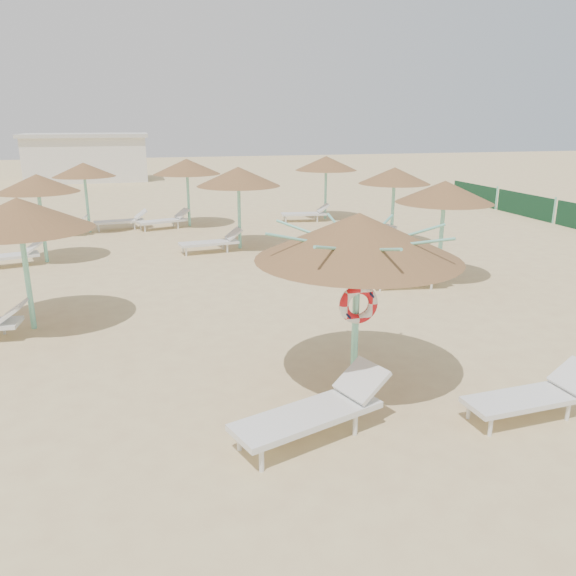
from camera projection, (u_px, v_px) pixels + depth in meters
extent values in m
plane|color=#D9C084|center=(330.00, 394.00, 8.88)|extent=(120.00, 120.00, 0.00)
cylinder|color=#7EDBBF|center=(356.00, 317.00, 8.82)|extent=(0.11, 0.11, 2.38)
cone|color=brown|center=(359.00, 236.00, 8.45)|extent=(3.17, 3.17, 0.71)
cylinder|color=#7EDBBF|center=(358.00, 253.00, 8.52)|extent=(0.20, 0.20, 0.12)
cylinder|color=#7EDBBF|center=(403.00, 237.00, 8.64)|extent=(1.43, 0.04, 0.36)
cylinder|color=#7EDBBF|center=(376.00, 231.00, 9.06)|extent=(1.04, 1.04, 0.36)
cylinder|color=#7EDBBF|center=(342.00, 231.00, 9.13)|extent=(0.04, 1.43, 0.36)
cylinder|color=#7EDBBF|center=(316.00, 235.00, 8.81)|extent=(1.04, 1.04, 0.36)
cylinder|color=#7EDBBF|center=(312.00, 242.00, 8.28)|extent=(1.43, 0.04, 0.36)
cylinder|color=#7EDBBF|center=(338.00, 249.00, 7.86)|extent=(1.04, 1.04, 0.36)
cylinder|color=#7EDBBF|center=(378.00, 250.00, 7.79)|extent=(0.04, 1.43, 0.36)
cylinder|color=#7EDBBF|center=(405.00, 245.00, 8.11)|extent=(1.04, 1.04, 0.36)
torus|color=red|center=(358.00, 304.00, 8.66)|extent=(0.63, 0.15, 0.63)
cylinder|color=silver|center=(261.00, 460.00, 6.89)|extent=(0.07, 0.07, 0.31)
cylinder|color=silver|center=(239.00, 440.00, 7.33)|extent=(0.07, 0.07, 0.31)
cylinder|color=silver|center=(355.00, 425.00, 7.69)|extent=(0.07, 0.07, 0.31)
cylinder|color=silver|center=(330.00, 408.00, 8.13)|extent=(0.07, 0.07, 0.31)
cube|color=silver|center=(307.00, 416.00, 7.53)|extent=(2.23, 1.34, 0.09)
cube|color=silver|center=(362.00, 380.00, 7.96)|extent=(0.73, 0.81, 0.41)
cylinder|color=silver|center=(490.00, 427.00, 7.67)|extent=(0.06, 0.06, 0.28)
cylinder|color=silver|center=(469.00, 410.00, 8.11)|extent=(0.06, 0.06, 0.28)
cylinder|color=silver|center=(568.00, 412.00, 8.07)|extent=(0.06, 0.06, 0.28)
cylinder|color=silver|center=(543.00, 396.00, 8.51)|extent=(0.06, 0.06, 0.28)
cube|color=silver|center=(527.00, 399.00, 8.08)|extent=(1.90, 0.72, 0.08)
cube|color=silver|center=(575.00, 376.00, 8.26)|extent=(0.51, 0.62, 0.36)
cylinder|color=#7EDBBF|center=(27.00, 275.00, 11.35)|extent=(0.11, 0.11, 2.30)
cone|color=brown|center=(18.00, 214.00, 10.99)|extent=(2.85, 2.85, 0.64)
cylinder|color=#7EDBBF|center=(20.00, 226.00, 11.06)|extent=(0.20, 0.20, 0.12)
cylinder|color=silver|center=(4.00, 328.00, 11.32)|extent=(0.06, 0.06, 0.28)
cube|color=silver|center=(13.00, 311.00, 11.01)|extent=(0.54, 0.65, 0.36)
cylinder|color=#7EDBBF|center=(42.00, 225.00, 16.80)|extent=(0.11, 0.11, 2.30)
cone|color=brown|center=(37.00, 183.00, 16.45)|extent=(2.37, 2.37, 0.53)
cylinder|color=#7EDBBF|center=(38.00, 191.00, 16.51)|extent=(0.20, 0.20, 0.12)
cylinder|color=silver|center=(26.00, 262.00, 16.50)|extent=(0.06, 0.06, 0.28)
cylinder|color=silver|center=(24.00, 259.00, 16.92)|extent=(0.06, 0.06, 0.28)
cube|color=silver|center=(4.00, 257.00, 16.40)|extent=(1.99, 1.06, 0.08)
cube|color=silver|center=(34.00, 246.00, 16.73)|extent=(0.62, 0.70, 0.36)
cylinder|color=#7EDBBF|center=(87.00, 202.00, 21.31)|extent=(0.11, 0.11, 2.30)
cone|color=brown|center=(84.00, 170.00, 20.96)|extent=(2.30, 2.30, 0.52)
cylinder|color=#7EDBBF|center=(84.00, 176.00, 21.03)|extent=(0.20, 0.20, 0.12)
cylinder|color=silver|center=(34.00, 234.00, 20.62)|extent=(0.06, 0.06, 0.28)
cylinder|color=silver|center=(38.00, 231.00, 21.10)|extent=(0.06, 0.06, 0.28)
cylinder|color=silver|center=(72.00, 233.00, 20.80)|extent=(0.06, 0.06, 0.28)
cylinder|color=silver|center=(75.00, 230.00, 21.27)|extent=(0.06, 0.06, 0.28)
cube|color=silver|center=(57.00, 227.00, 20.91)|extent=(1.96, 0.84, 0.08)
cube|color=silver|center=(80.00, 220.00, 20.96)|extent=(0.55, 0.65, 0.36)
cylinder|color=silver|center=(99.00, 228.00, 21.65)|extent=(0.06, 0.06, 0.28)
cylinder|color=silver|center=(98.00, 226.00, 22.09)|extent=(0.06, 0.06, 0.28)
cylinder|color=silver|center=(135.00, 226.00, 22.13)|extent=(0.06, 0.06, 0.28)
cylinder|color=silver|center=(133.00, 224.00, 22.57)|extent=(0.06, 0.06, 0.28)
cube|color=silver|center=(119.00, 221.00, 22.10)|extent=(1.96, 0.84, 0.08)
cube|color=silver|center=(141.00, 214.00, 22.33)|extent=(0.55, 0.65, 0.36)
cylinder|color=#7EDBBF|center=(239.00, 214.00, 18.65)|extent=(0.11, 0.11, 2.30)
cone|color=brown|center=(238.00, 176.00, 18.29)|extent=(2.74, 2.74, 0.62)
cylinder|color=#7EDBBF|center=(239.00, 184.00, 18.36)|extent=(0.20, 0.20, 0.12)
cylinder|color=silver|center=(186.00, 252.00, 17.79)|extent=(0.06, 0.06, 0.28)
cylinder|color=silver|center=(183.00, 249.00, 18.23)|extent=(0.06, 0.06, 0.28)
cylinder|color=silver|center=(227.00, 249.00, 18.27)|extent=(0.06, 0.06, 0.28)
cylinder|color=silver|center=(223.00, 245.00, 18.72)|extent=(0.06, 0.06, 0.28)
cube|color=silver|center=(209.00, 243.00, 18.25)|extent=(1.96, 0.85, 0.08)
cube|color=silver|center=(234.00, 234.00, 18.48)|extent=(0.55, 0.65, 0.36)
cylinder|color=#7EDBBF|center=(188.00, 198.00, 22.59)|extent=(0.11, 0.11, 2.30)
cone|color=brown|center=(187.00, 166.00, 22.23)|extent=(2.65, 2.65, 0.60)
cylinder|color=#7EDBBF|center=(187.00, 173.00, 22.30)|extent=(0.20, 0.20, 0.12)
cylinder|color=silver|center=(145.00, 229.00, 21.63)|extent=(0.06, 0.06, 0.28)
cylinder|color=silver|center=(141.00, 227.00, 22.03)|extent=(0.06, 0.06, 0.28)
cylinder|color=silver|center=(178.00, 225.00, 22.31)|extent=(0.06, 0.06, 0.28)
cylinder|color=silver|center=(173.00, 223.00, 22.72)|extent=(0.06, 0.06, 0.28)
cube|color=silver|center=(162.00, 221.00, 22.19)|extent=(2.00, 1.15, 0.08)
cube|color=silver|center=(182.00, 213.00, 22.55)|extent=(0.64, 0.72, 0.36)
cylinder|color=#7EDBBF|center=(441.00, 239.00, 14.82)|extent=(0.11, 0.11, 2.30)
cone|color=brown|center=(445.00, 192.00, 14.46)|extent=(2.51, 2.51, 0.56)
cylinder|color=#7EDBBF|center=(444.00, 201.00, 14.53)|extent=(0.20, 0.20, 0.12)
cylinder|color=silver|center=(380.00, 286.00, 14.13)|extent=(0.06, 0.06, 0.28)
cylinder|color=silver|center=(375.00, 281.00, 14.61)|extent=(0.06, 0.06, 0.28)
cylinder|color=silver|center=(432.00, 284.00, 14.30)|extent=(0.06, 0.06, 0.28)
cylinder|color=silver|center=(424.00, 279.00, 14.78)|extent=(0.06, 0.06, 0.28)
cube|color=silver|center=(408.00, 276.00, 14.42)|extent=(1.96, 0.86, 0.08)
cube|color=silver|center=(440.00, 266.00, 14.45)|extent=(0.56, 0.66, 0.36)
cylinder|color=#7EDBBF|center=(393.00, 212.00, 19.06)|extent=(0.11, 0.11, 2.30)
cone|color=brown|center=(395.00, 175.00, 18.71)|extent=(2.40, 2.40, 0.54)
cylinder|color=#7EDBBF|center=(394.00, 182.00, 18.77)|extent=(0.20, 0.20, 0.12)
cylinder|color=silver|center=(351.00, 250.00, 18.12)|extent=(0.06, 0.06, 0.28)
cylinder|color=silver|center=(342.00, 247.00, 18.53)|extent=(0.06, 0.06, 0.28)
cylinder|color=silver|center=(383.00, 245.00, 18.77)|extent=(0.06, 0.06, 0.28)
cylinder|color=silver|center=(374.00, 242.00, 19.19)|extent=(0.06, 0.06, 0.28)
cube|color=silver|center=(366.00, 240.00, 18.66)|extent=(2.00, 1.11, 0.08)
cube|color=silver|center=(386.00, 231.00, 19.00)|extent=(0.63, 0.71, 0.36)
cylinder|color=#7EDBBF|center=(326.00, 192.00, 24.27)|extent=(0.11, 0.11, 2.30)
cone|color=brown|center=(326.00, 163.00, 23.91)|extent=(2.64, 2.64, 0.59)
cylinder|color=#7EDBBF|center=(326.00, 169.00, 23.98)|extent=(0.20, 0.20, 0.12)
cylinder|color=silver|center=(286.00, 220.00, 23.58)|extent=(0.06, 0.06, 0.28)
cylinder|color=silver|center=(284.00, 218.00, 24.05)|extent=(0.06, 0.06, 0.28)
cylinder|color=silver|center=(317.00, 219.00, 23.75)|extent=(0.06, 0.06, 0.28)
cylinder|color=silver|center=(315.00, 217.00, 24.23)|extent=(0.06, 0.06, 0.28)
cube|color=silver|center=(304.00, 214.00, 23.87)|extent=(1.96, 0.84, 0.08)
cube|color=silver|center=(323.00, 208.00, 23.91)|extent=(0.55, 0.65, 0.36)
cube|color=silver|center=(87.00, 159.00, 39.37)|extent=(8.00, 4.00, 3.00)
cube|color=beige|center=(85.00, 135.00, 38.90)|extent=(8.40, 4.40, 0.25)
cube|color=#1B532D|center=(524.00, 205.00, 25.13)|extent=(0.08, 3.80, 1.00)
cylinder|color=#7EDBBF|center=(554.00, 210.00, 23.36)|extent=(0.08, 0.08, 1.10)
cube|color=#1B532D|center=(474.00, 194.00, 28.84)|extent=(0.08, 3.80, 1.00)
cylinder|color=#7EDBBF|center=(496.00, 198.00, 27.06)|extent=(0.08, 0.08, 1.10)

